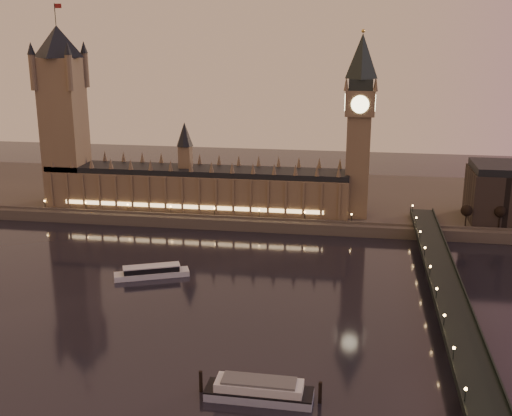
{
  "coord_description": "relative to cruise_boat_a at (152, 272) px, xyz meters",
  "views": [
    {
      "loc": [
        52.42,
        -238.07,
        112.13
      ],
      "look_at": [
        9.54,
        35.0,
        33.03
      ],
      "focal_mm": 45.0,
      "sensor_mm": 36.0,
      "label": 1
    }
  ],
  "objects": [
    {
      "name": "moored_barge",
      "position": [
        64.17,
        -91.73,
        0.6
      ],
      "size": [
        38.86,
        9.93,
        7.12
      ],
      "rotation": [
        0.0,
        0.0,
        -0.01
      ],
      "color": "#98A3C2",
      "rests_on": "ground"
    },
    {
      "name": "ground",
      "position": [
        38.03,
        -27.28,
        -2.41
      ],
      "size": [
        700.0,
        700.0,
        0.0
      ],
      "primitive_type": "plane",
      "color": "black",
      "rests_on": "ground"
    },
    {
      "name": "far_embankment",
      "position": [
        68.03,
        137.72,
        0.59
      ],
      "size": [
        560.0,
        130.0,
        6.0
      ],
      "primitive_type": "cube",
      "color": "#423D35",
      "rests_on": "ground"
    },
    {
      "name": "cruise_boat_a",
      "position": [
        0.0,
        0.0,
        0.0
      ],
      "size": [
        34.42,
        19.77,
        5.47
      ],
      "rotation": [
        0.0,
        0.0,
        0.39
      ],
      "color": "silver",
      "rests_on": "ground"
    },
    {
      "name": "victoria_tower",
      "position": [
        -81.97,
        93.72,
        63.38
      ],
      "size": [
        31.68,
        31.68,
        118.0
      ],
      "color": "brown",
      "rests_on": "ground"
    },
    {
      "name": "palace_of_westminster",
      "position": [
        -2.09,
        93.71,
        19.3
      ],
      "size": [
        180.0,
        26.62,
        52.0
      ],
      "color": "brown",
      "rests_on": "ground"
    },
    {
      "name": "westminster_bridge",
      "position": [
        129.65,
        -27.28,
        3.11
      ],
      "size": [
        13.2,
        260.0,
        15.3
      ],
      "color": "black",
      "rests_on": "ground"
    },
    {
      "name": "bare_tree_0",
      "position": [
        152.0,
        81.72,
        12.97
      ],
      "size": [
        6.17,
        6.17,
        12.55
      ],
      "color": "black",
      "rests_on": "ground"
    },
    {
      "name": "bare_tree_1",
      "position": [
        168.93,
        81.72,
        12.97
      ],
      "size": [
        6.17,
        6.17,
        12.55
      ],
      "color": "black",
      "rests_on": "ground"
    },
    {
      "name": "big_ben",
      "position": [
        92.02,
        93.71,
        61.54
      ],
      "size": [
        17.68,
        17.68,
        104.0
      ],
      "color": "brown",
      "rests_on": "ground"
    }
  ]
}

